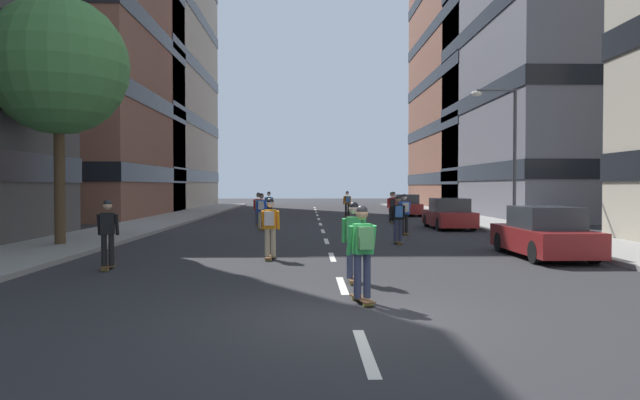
% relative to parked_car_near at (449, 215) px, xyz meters
% --- Properties ---
extents(ground_plane, '(133.83, 133.83, 0.00)m').
position_rel_parked_car_near_xyz_m(ground_plane, '(-6.27, 2.93, -0.70)').
color(ground_plane, '#28282B').
extents(sidewalk_left, '(3.51, 61.34, 0.14)m').
position_rel_parked_car_near_xyz_m(sidewalk_left, '(-15.50, 5.72, -0.63)').
color(sidewalk_left, gray).
rests_on(sidewalk_left, ground_plane).
extents(sidewalk_right, '(3.51, 61.34, 0.14)m').
position_rel_parked_car_near_xyz_m(sidewalk_right, '(2.95, 5.72, -0.63)').
color(sidewalk_right, gray).
rests_on(sidewalk_right, ground_plane).
extents(lane_markings, '(0.16, 52.20, 0.01)m').
position_rel_parked_car_near_xyz_m(lane_markings, '(-6.27, 3.63, -0.70)').
color(lane_markings, silver).
rests_on(lane_markings, ground_plane).
extents(building_left_mid, '(14.15, 17.41, 19.45)m').
position_rel_parked_car_near_xyz_m(building_left_mid, '(-24.27, 12.24, 9.12)').
color(building_left_mid, brown).
rests_on(building_left_mid, ground_plane).
extents(building_left_far, '(14.15, 22.72, 35.64)m').
position_rel_parked_car_near_xyz_m(building_left_far, '(-24.27, 27.57, 17.21)').
color(building_left_far, '#BCB29E').
rests_on(building_left_far, ground_plane).
extents(building_right_mid, '(14.15, 19.73, 25.36)m').
position_rel_parked_car_near_xyz_m(building_right_mid, '(11.72, 12.24, 12.07)').
color(building_right_mid, slate).
rests_on(building_right_mid, ground_plane).
extents(building_right_far, '(14.15, 22.50, 28.13)m').
position_rel_parked_car_near_xyz_m(building_right_far, '(11.72, 27.57, 13.45)').
color(building_right_far, brown).
rests_on(building_right_far, ground_plane).
extents(parked_car_near, '(1.82, 4.40, 1.52)m').
position_rel_parked_car_near_xyz_m(parked_car_near, '(0.00, 0.00, 0.00)').
color(parked_car_near, maroon).
rests_on(parked_car_near, ground_plane).
extents(parked_car_mid, '(1.82, 4.40, 1.52)m').
position_rel_parked_car_near_xyz_m(parked_car_mid, '(0.00, -11.65, 0.00)').
color(parked_car_mid, maroon).
rests_on(parked_car_mid, ground_plane).
extents(parked_car_far, '(1.82, 4.40, 1.52)m').
position_rel_parked_car_near_xyz_m(parked_car_far, '(0.00, 12.88, 0.00)').
color(parked_car_far, maroon).
rests_on(parked_car_far, ground_plane).
extents(street_tree_near, '(4.70, 4.70, 8.44)m').
position_rel_parked_car_near_xyz_m(street_tree_near, '(-15.50, -8.55, 5.51)').
color(street_tree_near, '#4C3823').
rests_on(street_tree_near, sidewalk_left).
extents(streetlamp_right, '(2.13, 0.30, 6.50)m').
position_rel_parked_car_near_xyz_m(streetlamp_right, '(2.24, -1.85, 3.44)').
color(streetlamp_right, '#3F3F44').
rests_on(streetlamp_right, sidewalk_right).
extents(skater_0, '(0.54, 0.91, 1.78)m').
position_rel_parked_car_near_xyz_m(skater_0, '(-2.16, 4.61, 0.32)').
color(skater_0, brown).
rests_on(skater_0, ground_plane).
extents(skater_1, '(0.55, 0.92, 1.78)m').
position_rel_parked_car_near_xyz_m(skater_1, '(-8.08, -11.97, 0.32)').
color(skater_1, brown).
rests_on(skater_1, ground_plane).
extents(skater_2, '(0.55, 0.92, 1.78)m').
position_rel_parked_car_near_xyz_m(skater_2, '(-12.10, -13.84, 0.29)').
color(skater_2, brown).
rests_on(skater_2, ground_plane).
extents(skater_3, '(0.55, 0.92, 1.78)m').
position_rel_parked_car_near_xyz_m(skater_3, '(-2.80, -3.56, 0.32)').
color(skater_3, brown).
rests_on(skater_3, ground_plane).
extents(skater_4, '(0.54, 0.91, 1.78)m').
position_rel_parked_car_near_xyz_m(skater_4, '(-5.99, -15.97, 0.29)').
color(skater_4, brown).
rests_on(skater_4, ground_plane).
extents(skater_5, '(0.54, 0.90, 1.78)m').
position_rel_parked_car_near_xyz_m(skater_5, '(-3.70, -7.51, 0.32)').
color(skater_5, brown).
rests_on(skater_5, ground_plane).
extents(skater_6, '(0.53, 0.90, 1.78)m').
position_rel_parked_car_near_xyz_m(skater_6, '(-9.38, 7.43, 0.32)').
color(skater_6, brown).
rests_on(skater_6, ground_plane).
extents(skater_7, '(0.54, 0.90, 1.78)m').
position_rel_parked_car_near_xyz_m(skater_7, '(-9.21, -0.69, 0.32)').
color(skater_7, brown).
rests_on(skater_7, ground_plane).
extents(skater_8, '(0.57, 0.92, 1.78)m').
position_rel_parked_car_near_xyz_m(skater_8, '(-6.02, -18.28, 0.32)').
color(skater_8, brown).
rests_on(skater_8, ground_plane).
extents(skater_9, '(0.56, 0.92, 1.78)m').
position_rel_parked_car_near_xyz_m(skater_9, '(-4.26, 11.23, 0.32)').
color(skater_9, brown).
rests_on(skater_9, ground_plane).
extents(skater_10, '(0.55, 0.91, 1.78)m').
position_rel_parked_car_near_xyz_m(skater_10, '(-1.75, 6.64, 0.32)').
color(skater_10, brown).
rests_on(skater_10, ground_plane).
extents(skater_11, '(0.54, 0.91, 1.78)m').
position_rel_parked_car_near_xyz_m(skater_11, '(-9.59, 2.22, 0.32)').
color(skater_11, brown).
rests_on(skater_11, ground_plane).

